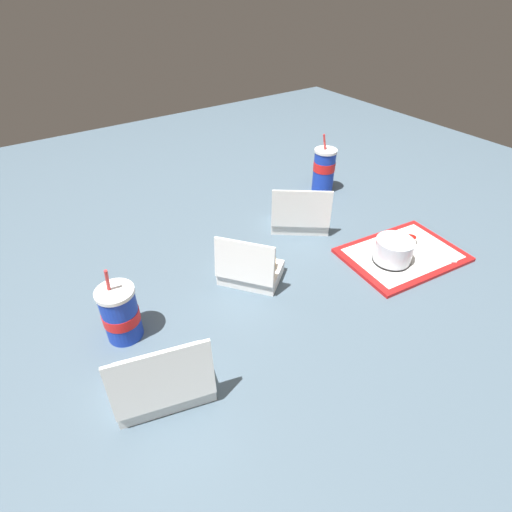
# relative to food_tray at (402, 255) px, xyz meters

# --- Properties ---
(ground_plane) EXTENTS (3.20, 3.20, 0.00)m
(ground_plane) POSITION_rel_food_tray_xyz_m (0.39, -0.17, -0.01)
(ground_plane) COLOR #4C6070
(food_tray) EXTENTS (0.40, 0.30, 0.01)m
(food_tray) POSITION_rel_food_tray_xyz_m (0.00, 0.00, 0.00)
(food_tray) COLOR red
(food_tray) RESTS_ON ground_plane
(cake_container) EXTENTS (0.12, 0.12, 0.08)m
(cake_container) POSITION_rel_food_tray_xyz_m (0.06, 0.00, 0.04)
(cake_container) COLOR black
(cake_container) RESTS_ON food_tray
(ketchup_cup) EXTENTS (0.04, 0.04, 0.02)m
(ketchup_cup) POSITION_rel_food_tray_xyz_m (-0.07, -0.02, 0.02)
(ketchup_cup) COLOR white
(ketchup_cup) RESTS_ON food_tray
(napkin_stack) EXTENTS (0.10, 0.10, 0.00)m
(napkin_stack) POSITION_rel_food_tray_xyz_m (-0.01, -0.06, 0.01)
(napkin_stack) COLOR white
(napkin_stack) RESTS_ON food_tray
(plastic_fork) EXTENTS (0.09, 0.08, 0.00)m
(plastic_fork) POSITION_rel_food_tray_xyz_m (-0.06, 0.09, 0.01)
(plastic_fork) COLOR white
(plastic_fork) RESTS_ON food_tray
(clamshell_hotdog_right) EXTENTS (0.21, 0.22, 0.17)m
(clamshell_hotdog_right) POSITION_rel_food_tray_xyz_m (0.47, -0.18, 0.03)
(clamshell_hotdog_right) COLOR white
(clamshell_hotdog_right) RESTS_ON ground_plane
(clamshell_hotdog_front) EXTENTS (0.24, 0.23, 0.17)m
(clamshell_hotdog_front) POSITION_rel_food_tray_xyz_m (0.16, -0.33, 0.03)
(clamshell_hotdog_front) COLOR white
(clamshell_hotdog_front) RESTS_ON ground_plane
(clamshell_hotdog_back) EXTENTS (0.24, 0.20, 0.18)m
(clamshell_hotdog_back) POSITION_rel_food_tray_xyz_m (0.84, 0.03, 0.04)
(clamshell_hotdog_back) COLOR white
(clamshell_hotdog_back) RESTS_ON ground_plane
(soda_cup_front) EXTENTS (0.09, 0.09, 0.24)m
(soda_cup_front) POSITION_rel_food_tray_xyz_m (-0.10, -0.49, 0.09)
(soda_cup_front) COLOR #1938B7
(soda_cup_front) RESTS_ON ground_plane
(soda_cup_back) EXTENTS (0.09, 0.09, 0.21)m
(soda_cup_back) POSITION_rel_food_tray_xyz_m (0.85, -0.18, 0.07)
(soda_cup_back) COLOR #1938B7
(soda_cup_back) RESTS_ON ground_plane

